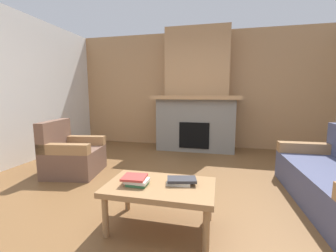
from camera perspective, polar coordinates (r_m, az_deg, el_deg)
The scene contains 7 objects.
ground at distance 2.81m, azimuth 1.17°, elevation -18.45°, with size 9.00×9.00×0.00m, color brown.
wall_back_wood_panel at distance 5.49m, azimuth 7.78°, elevation 9.05°, with size 6.00×0.12×2.70m, color tan.
fireplace at distance 5.11m, azimuth 7.34°, elevation 7.04°, with size 1.90×0.82×2.70m.
armchair at distance 3.88m, azimuth -23.47°, elevation -6.92°, with size 0.87×0.87×0.85m.
coffee_table at distance 2.15m, azimuth -1.97°, elevation -16.12°, with size 1.00×0.60×0.43m.
book_stack_near_edge at distance 2.13m, azimuth -8.14°, elevation -13.62°, with size 0.25×0.21×0.08m.
book_stack_center at distance 2.14m, azimuth 3.18°, elevation -13.86°, with size 0.29×0.21×0.06m.
Camera 1 is at (0.52, -2.46, 1.26)m, focal length 23.76 mm.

